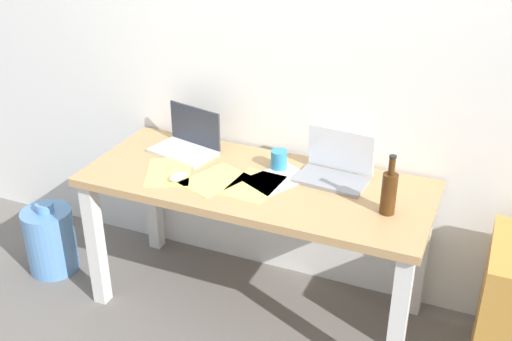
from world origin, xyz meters
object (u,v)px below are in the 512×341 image
laptop_left (187,142)px  beer_bottle (389,192)px  computer_mouse (179,177)px  coffee_mug (279,160)px  desk (256,200)px  laptop_right (335,169)px  water_cooler_jug (51,240)px

laptop_left → beer_bottle: (1.09, -0.21, 0.05)m
computer_mouse → beer_bottle: bearing=27.6°
laptop_left → beer_bottle: 1.11m
computer_mouse → coffee_mug: bearing=59.5°
desk → laptop_right: bearing=24.7°
laptop_left → water_cooler_jug: (-0.74, -0.30, -0.60)m
laptop_left → water_cooler_jug: laptop_left is taller
desk → laptop_left: 0.50m
laptop_right → laptop_left: bearing=-179.9°
beer_bottle → laptop_right: bearing=144.4°
laptop_left → laptop_right: laptop_right is taller
beer_bottle → water_cooler_jug: (-1.83, -0.09, -0.66)m
beer_bottle → computer_mouse: size_ratio=2.72×
water_cooler_jug → desk: bearing=7.1°
laptop_left → water_cooler_jug: size_ratio=0.85×
computer_mouse → laptop_left: bearing=133.4°
water_cooler_jug → beer_bottle: bearing=2.9°
beer_bottle → laptop_left: bearing=169.0°
beer_bottle → water_cooler_jug: beer_bottle is taller
desk → computer_mouse: 0.39m
desk → computer_mouse: (-0.34, -0.14, 0.13)m
desk → water_cooler_jug: desk is taller
desk → computer_mouse: bearing=-157.0°
computer_mouse → water_cooler_jug: 1.03m
desk → beer_bottle: bearing=-5.0°
laptop_right → computer_mouse: 0.74m
laptop_left → computer_mouse: 0.32m
coffee_mug → computer_mouse: bearing=-143.0°
computer_mouse → water_cooler_jug: (-0.85, -0.01, -0.57)m
desk → laptop_left: laptop_left is taller
coffee_mug → beer_bottle: bearing=-19.9°
laptop_left → coffee_mug: laptop_left is taller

